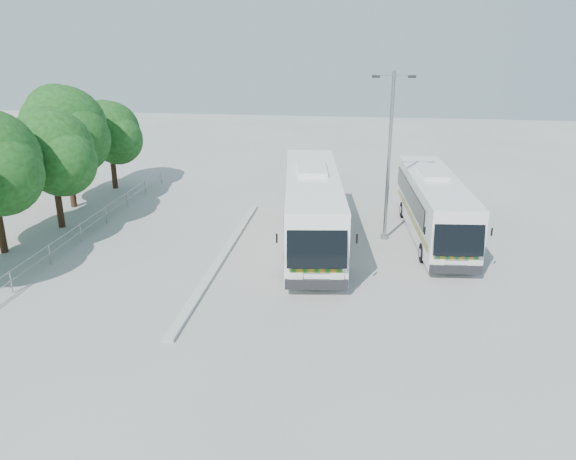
# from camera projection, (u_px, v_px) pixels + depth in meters

# --- Properties ---
(ground) EXTENTS (100.00, 100.00, 0.00)m
(ground) POSITION_uv_depth(u_px,v_px,m) (263.00, 276.00, 24.82)
(ground) COLOR #A5A59F
(ground) RESTS_ON ground
(kerb_divider) EXTENTS (0.40, 16.00, 0.15)m
(kerb_divider) POSITION_uv_depth(u_px,v_px,m) (223.00, 255.00, 26.95)
(kerb_divider) COLOR #B2B2AD
(kerb_divider) RESTS_ON ground
(railing) EXTENTS (0.06, 22.00, 1.00)m
(railing) POSITION_uv_depth(u_px,v_px,m) (89.00, 222.00, 29.55)
(railing) COLOR gray
(railing) RESTS_ON ground
(tree_far_c) EXTENTS (4.97, 4.69, 6.49)m
(tree_far_c) POSITION_uv_depth(u_px,v_px,m) (53.00, 151.00, 29.66)
(tree_far_c) COLOR #382314
(tree_far_c) RESTS_ON ground
(tree_far_d) EXTENTS (5.62, 5.30, 7.33)m
(tree_far_d) POSITION_uv_depth(u_px,v_px,m) (65.00, 129.00, 33.08)
(tree_far_d) COLOR #382314
(tree_far_d) RESTS_ON ground
(tree_far_e) EXTENTS (4.54, 4.28, 5.92)m
(tree_far_e) POSITION_uv_depth(u_px,v_px,m) (111.00, 132.00, 37.51)
(tree_far_e) COLOR #382314
(tree_far_e) RESTS_ON ground
(coach_main) EXTENTS (4.10, 12.99, 3.55)m
(coach_main) POSITION_uv_depth(u_px,v_px,m) (312.00, 206.00, 28.13)
(coach_main) COLOR white
(coach_main) RESTS_ON ground
(coach_adjacent) EXTENTS (3.17, 11.46, 3.14)m
(coach_adjacent) POSITION_uv_depth(u_px,v_px,m) (434.00, 205.00, 29.09)
(coach_adjacent) COLOR silver
(coach_adjacent) RESTS_ON ground
(lamppost) EXTENTS (2.07, 0.34, 8.48)m
(lamppost) POSITION_uv_depth(u_px,v_px,m) (389.00, 150.00, 27.75)
(lamppost) COLOR gray
(lamppost) RESTS_ON ground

